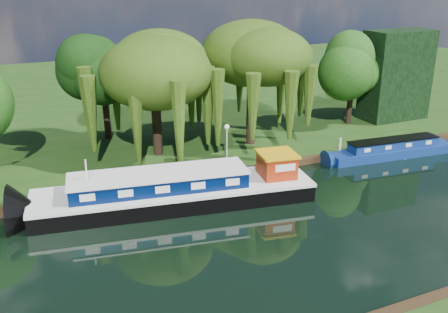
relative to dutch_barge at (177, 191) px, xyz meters
name	(u,v)px	position (x,y,z in m)	size (l,w,h in m)	color
ground	(298,227)	(5.03, -5.53, -0.88)	(120.00, 120.00, 0.00)	black
far_bank	(137,95)	(5.03, 28.47, -0.65)	(120.00, 52.00, 0.45)	#18330E
dutch_barge	(177,191)	(0.00, 0.00, 0.00)	(17.12, 6.35, 3.53)	black
narrowboat	(392,150)	(17.67, 1.20, -0.34)	(10.49, 2.65, 1.51)	navy
white_cruiser	(394,156)	(17.82, 1.11, -0.88)	(1.95, 2.26, 1.19)	silver
willow_left	(154,71)	(1.24, 7.95, 5.76)	(7.11, 7.11, 8.52)	black
willow_right	(252,65)	(8.66, 7.29, 5.82)	(7.03, 7.03, 8.56)	black
tree_far_mid	(103,74)	(-1.37, 13.27, 4.88)	(4.69, 4.69, 7.68)	black
tree_far_right	(353,69)	(19.25, 8.69, 4.43)	(4.30, 4.30, 7.04)	black
conifer_hedge	(396,75)	(24.03, 8.47, 3.57)	(6.00, 3.00, 8.00)	black
lamppost	(227,132)	(5.53, 4.97, 1.54)	(0.36, 0.36, 2.56)	silver
mooring_posts	(226,163)	(4.53, 2.87, 0.07)	(19.16, 0.16, 1.00)	silver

